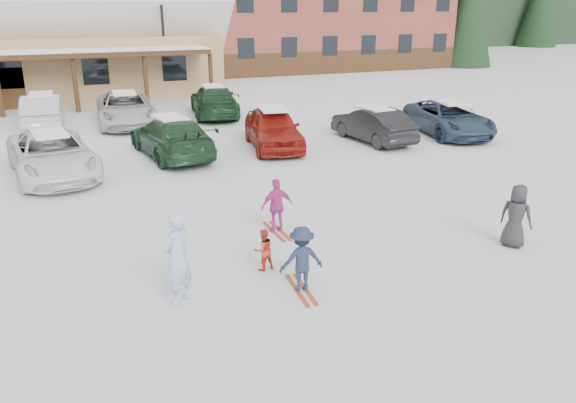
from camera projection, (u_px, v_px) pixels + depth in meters
name	position (u px, v px, depth m)	size (l,w,h in m)	color
ground	(292.00, 259.00, 12.59)	(160.00, 160.00, 0.00)	white
lamp_post	(164.00, 37.00, 32.44)	(0.50, 0.25, 6.29)	black
conifer_3	(171.00, 6.00, 51.46)	(3.96, 3.96, 9.18)	black
adult_skier	(177.00, 258.00, 10.46)	(0.68, 0.45, 1.86)	#A8C1E8
toddler_red	(263.00, 250.00, 11.94)	(0.45, 0.35, 0.93)	red
child_navy	(302.00, 259.00, 10.99)	(0.88, 0.51, 1.36)	#1D2842
skis_child_navy	(301.00, 290.00, 11.22)	(0.20, 1.40, 0.03)	#B63F1A
child_magenta	(277.00, 206.00, 13.86)	(0.81, 0.34, 1.39)	#C4338C
skis_child_magenta	(277.00, 231.00, 14.09)	(0.20, 1.40, 0.03)	#B63F1A
bystander_dark	(516.00, 216.00, 13.02)	(0.74, 0.48, 1.51)	#2A2A2D
parked_car_2	(52.00, 155.00, 18.35)	(2.42, 5.25, 1.46)	white
parked_car_3	(171.00, 137.00, 20.78)	(2.07, 5.08, 1.48)	#1B3D22
parked_car_4	(273.00, 128.00, 21.99)	(1.85, 4.61, 1.57)	maroon
parked_car_5	(373.00, 125.00, 23.04)	(1.48, 4.24, 1.40)	black
parked_car_6	(448.00, 118.00, 24.29)	(2.35, 5.09, 1.41)	#2C3E57
parked_car_9	(43.00, 111.00, 25.65)	(1.63, 4.68, 1.54)	silver
parked_car_10	(126.00, 109.00, 26.16)	(2.51, 5.45, 1.52)	silver
parked_car_11	(214.00, 101.00, 28.17)	(2.14, 5.27, 1.53)	#14361C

